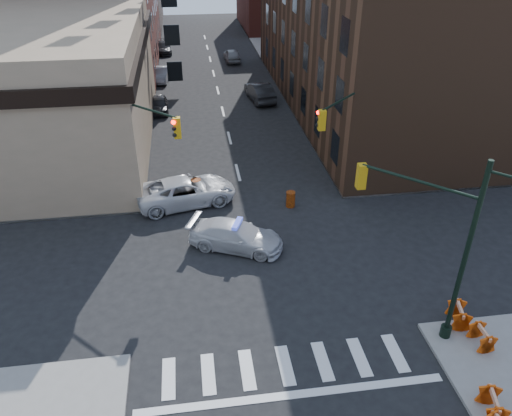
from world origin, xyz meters
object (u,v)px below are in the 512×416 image
object	(u,v)px
pedestrian_a	(118,169)
barrel_road	(291,199)
parked_car_wnear	(159,105)
pedestrian_b	(78,200)
barricade_nw_a	(92,197)
barricade_se_a	(459,315)
police_car	(236,236)
pickup	(186,191)
parked_car_wfar	(161,75)
parked_car_enear	(260,92)
barrel_bank	(196,188)

from	to	relation	value
pedestrian_a	barrel_road	world-z (taller)	pedestrian_a
parked_car_wnear	pedestrian_b	size ratio (longest dim) A/B	2.38
barrel_road	barricade_nw_a	xyz separation A→B (m)	(-11.70, 1.73, 0.13)
pedestrian_b	barricade_se_a	xyz separation A→B (m)	(17.30, -11.70, -0.34)
parked_car_wnear	barricade_nw_a	size ratio (longest dim) A/B	3.10
police_car	pickup	xyz separation A→B (m)	(-2.46, 5.00, 0.11)
parked_car_wfar	parked_car_wnear	bearing A→B (deg)	-83.14
parked_car_wfar	barrel_road	xyz separation A→B (m)	(8.12, -26.77, -0.21)
barrel_road	pedestrian_b	bearing A→B (deg)	175.88
parked_car_wnear	parked_car_enear	world-z (taller)	parked_car_enear
pedestrian_b	barricade_se_a	size ratio (longest dim) A/B	1.32
pedestrian_a	barrel_road	xyz separation A→B (m)	(10.32, -4.19, -0.63)
police_car	parked_car_wnear	xyz separation A→B (m)	(-4.46, 21.33, -0.07)
pedestrian_b	barricade_se_a	bearing A→B (deg)	-20.43
pickup	barrel_bank	xyz separation A→B (m)	(0.63, 0.78, -0.26)
police_car	barricade_nw_a	xyz separation A→B (m)	(-8.03, 5.47, -0.11)
parked_car_wnear	barricade_nw_a	xyz separation A→B (m)	(-3.57, -15.87, -0.04)
parked_car_wfar	police_car	bearing A→B (deg)	-74.82
parked_car_wnear	barricade_se_a	xyz separation A→B (m)	(13.13, -28.42, -0.04)
parked_car_enear	barricade_nw_a	size ratio (longest dim) A/B	4.10
parked_car_enear	police_car	bearing A→B (deg)	70.57
parked_car_wnear	parked_car_wfar	distance (m)	9.17
pickup	parked_car_wfar	xyz separation A→B (m)	(-2.00, 25.50, -0.13)
police_car	barrel_road	distance (m)	5.24
parked_car_wfar	barricade_se_a	bearing A→B (deg)	-63.88
barrel_bank	barricade_nw_a	xyz separation A→B (m)	(-6.19, -0.31, 0.04)
parked_car_wnear	pedestrian_a	world-z (taller)	pedestrian_a
pickup	barricade_nw_a	size ratio (longest dim) A/B	4.84
parked_car_enear	barrel_road	xyz separation A→B (m)	(-1.03, -19.35, -0.35)
parked_car_wfar	pedestrian_a	bearing A→B (deg)	-88.69
barrel_bank	barrel_road	bearing A→B (deg)	-20.41
barrel_bank	barricade_nw_a	world-z (taller)	barrel_bank
parked_car_enear	pedestrian_b	bearing A→B (deg)	46.26
pedestrian_a	pickup	bearing A→B (deg)	-18.78
pickup	barrel_road	distance (m)	6.27
parked_car_wnear	parked_car_enear	xyz separation A→B (m)	(9.15, 1.75, 0.18)
pickup	pedestrian_b	world-z (taller)	pedestrian_b
parked_car_wnear	barrel_bank	distance (m)	15.78
pickup	pedestrian_a	xyz separation A→B (m)	(-4.19, 2.92, 0.29)
parked_car_wnear	pedestrian_a	distance (m)	13.59
parked_car_enear	barricade_nw_a	world-z (taller)	parked_car_enear
barricade_nw_a	pedestrian_a	bearing A→B (deg)	74.14
parked_car_enear	barrel_road	distance (m)	19.38
pickup	parked_car_enear	size ratio (longest dim) A/B	1.18
pedestrian_b	pickup	bearing A→B (deg)	17.22
parked_car_wnear	parked_car_wfar	xyz separation A→B (m)	(0.00, 9.17, 0.05)
parked_car_wfar	barricade_se_a	size ratio (longest dim) A/B	3.48
parked_car_wfar	barricade_se_a	distance (m)	39.81
pickup	parked_car_wfar	distance (m)	25.58
police_car	parked_car_wnear	world-z (taller)	police_car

